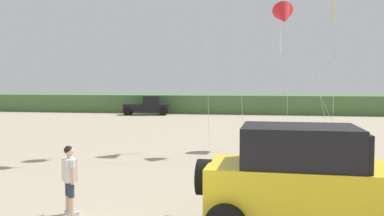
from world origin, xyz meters
name	(u,v)px	position (x,y,z in m)	size (l,w,h in m)	color
dune_ridge	(227,103)	(-1.81, 41.18, 0.99)	(90.00, 9.60, 1.97)	#4C703D
jeep	(313,178)	(3.55, 2.52, 1.20)	(4.87, 2.45, 2.26)	yellow
person_watching	(70,176)	(-1.96, 2.81, 0.94)	(0.47, 0.49, 1.67)	#DBB28E
distant_pickup	(148,106)	(-9.41, 34.30, 0.94)	(4.85, 3.08, 1.98)	black
kite_pink_ribbon	(284,16)	(3.45, 14.67, 6.49)	(3.48, 3.01, 7.35)	red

